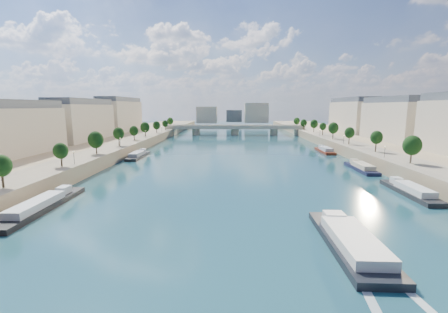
{
  "coord_description": "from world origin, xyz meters",
  "views": [
    {
      "loc": [
        -2.25,
        -22.38,
        23.29
      ],
      "look_at": [
        -5.19,
        86.41,
        5.0
      ],
      "focal_mm": 24.0,
      "sensor_mm": 36.0,
      "label": 1
    }
  ],
  "objects": [
    {
      "name": "ground",
      "position": [
        0.0,
        100.0,
        0.0
      ],
      "size": [
        700.0,
        700.0,
        0.0
      ],
      "primitive_type": "plane",
      "color": "#0D2C39",
      "rests_on": "ground"
    },
    {
      "name": "quay_left",
      "position": [
        -72.0,
        100.0,
        2.5
      ],
      "size": [
        44.0,
        520.0,
        5.0
      ],
      "primitive_type": "cube",
      "color": "#9E8460",
      "rests_on": "ground"
    },
    {
      "name": "quay_right",
      "position": [
        72.0,
        100.0,
        2.5
      ],
      "size": [
        44.0,
        520.0,
        5.0
      ],
      "primitive_type": "cube",
      "color": "#9E8460",
      "rests_on": "ground"
    },
    {
      "name": "pave_left",
      "position": [
        -57.0,
        100.0,
        5.05
      ],
      "size": [
        14.0,
        520.0,
        0.1
      ],
      "primitive_type": "cube",
      "color": "gray",
      "rests_on": "quay_left"
    },
    {
      "name": "pave_right",
      "position": [
        57.0,
        100.0,
        5.05
      ],
      "size": [
        14.0,
        520.0,
        0.1
      ],
      "primitive_type": "cube",
      "color": "gray",
      "rests_on": "quay_right"
    },
    {
      "name": "trees_left",
      "position": [
        -55.0,
        102.0,
        10.48
      ],
      "size": [
        4.8,
        268.8,
        8.26
      ],
      "color": "#382B1E",
      "rests_on": "ground"
    },
    {
      "name": "trees_right",
      "position": [
        55.0,
        110.0,
        10.48
      ],
      "size": [
        4.8,
        268.8,
        8.26
      ],
      "color": "#382B1E",
      "rests_on": "ground"
    },
    {
      "name": "lamps_left",
      "position": [
        -52.5,
        90.0,
        7.78
      ],
      "size": [
        0.36,
        200.36,
        4.28
      ],
      "color": "black",
      "rests_on": "ground"
    },
    {
      "name": "lamps_right",
      "position": [
        52.5,
        105.0,
        7.78
      ],
      "size": [
        0.36,
        200.36,
        4.28
      ],
      "color": "black",
      "rests_on": "ground"
    },
    {
      "name": "buildings_left",
      "position": [
        -85.0,
        112.0,
        16.45
      ],
      "size": [
        16.0,
        226.0,
        23.2
      ],
      "color": "beige",
      "rests_on": "ground"
    },
    {
      "name": "buildings_right",
      "position": [
        85.0,
        112.0,
        16.45
      ],
      "size": [
        16.0,
        226.0,
        23.2
      ],
      "color": "beige",
      "rests_on": "ground"
    },
    {
      "name": "skyline",
      "position": [
        3.19,
        319.52,
        14.66
      ],
      "size": [
        79.0,
        42.0,
        22.0
      ],
      "color": "beige",
      "rests_on": "ground"
    },
    {
      "name": "bridge",
      "position": [
        0.0,
        223.61,
        5.08
      ],
      "size": [
        112.0,
        12.0,
        8.15
      ],
      "color": "#C1B79E",
      "rests_on": "ground"
    },
    {
      "name": "tour_barge",
      "position": [
        17.57,
        25.18,
        0.93
      ],
      "size": [
        7.77,
        25.87,
        3.64
      ],
      "rotation": [
        0.0,
        0.0,
        -0.02
      ],
      "color": "black",
      "rests_on": "ground"
    },
    {
      "name": "moored_barges_left",
      "position": [
        -45.5,
        37.28,
        0.84
      ],
      "size": [
        5.0,
        156.48,
        3.6
      ],
      "color": "#191B38",
      "rests_on": "ground"
    },
    {
      "name": "moored_barges_right",
      "position": [
        45.5,
        53.43,
        0.84
      ],
      "size": [
        5.0,
        166.46,
        3.6
      ],
      "color": "black",
      "rests_on": "ground"
    }
  ]
}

